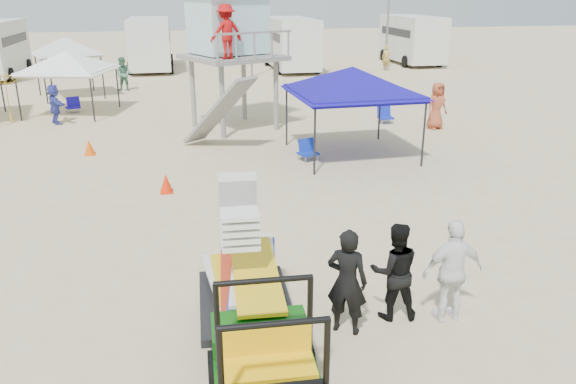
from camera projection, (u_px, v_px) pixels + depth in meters
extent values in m
plane|color=beige|center=(294.00, 344.00, 8.30)|extent=(140.00, 140.00, 0.00)
cube|color=#F8B50D|center=(270.00, 384.00, 6.25)|extent=(1.14, 0.73, 0.24)
cube|color=black|center=(245.00, 302.00, 8.48)|extent=(1.42, 2.02, 0.12)
cylinder|color=black|center=(208.00, 319.00, 8.45)|extent=(0.23, 0.53, 0.52)
imported|color=black|center=(347.00, 282.00, 8.35)|extent=(0.74, 0.66, 1.69)
imported|color=black|center=(395.00, 271.00, 8.75)|extent=(0.86, 0.72, 1.61)
imported|color=white|center=(453.00, 271.00, 8.66)|extent=(1.01, 0.45, 1.69)
cylinder|color=gray|center=(205.00, 101.00, 19.64)|extent=(0.18, 0.18, 2.56)
cube|color=gray|center=(233.00, 57.00, 20.42)|extent=(4.07, 4.07, 0.16)
cube|color=silver|center=(231.00, 22.00, 20.30)|extent=(2.99, 2.84, 2.15)
imported|color=#B20F0F|center=(211.00, 31.00, 18.99)|extent=(1.16, 0.67, 1.80)
cylinder|color=black|center=(311.00, 139.00, 15.65)|extent=(0.06, 0.06, 2.02)
pyramid|color=#150D93|center=(353.00, 66.00, 16.88)|extent=(3.63, 3.63, 0.80)
cube|color=#150D93|center=(352.00, 93.00, 17.15)|extent=(3.63, 3.63, 0.18)
cylinder|color=black|center=(24.00, 99.00, 21.85)|extent=(0.06, 0.06, 1.85)
pyramid|color=white|center=(65.00, 51.00, 22.93)|extent=(3.81, 3.81, 0.80)
cube|color=white|center=(68.00, 71.00, 23.20)|extent=(3.81, 3.81, 0.18)
cylinder|color=black|center=(35.00, 80.00, 25.73)|extent=(0.06, 0.06, 2.12)
pyramid|color=silver|center=(65.00, 37.00, 26.55)|extent=(3.48, 3.48, 0.80)
cube|color=silver|center=(67.00, 54.00, 26.82)|extent=(3.48, 3.48, 0.18)
imported|color=yellow|center=(8.00, 98.00, 21.81)|extent=(2.46, 2.50, 1.96)
cone|color=red|center=(166.00, 183.00, 14.44)|extent=(0.34, 0.34, 0.50)
cone|color=#FF5408|center=(89.00, 147.00, 17.77)|extent=(0.34, 0.34, 0.50)
cube|color=#1B11B9|center=(73.00, 107.00, 23.94)|extent=(0.70, 0.68, 0.06)
cube|color=#1B11B9|center=(73.00, 102.00, 24.10)|extent=(0.56, 0.38, 0.44)
cylinder|color=#B2B2B7|center=(67.00, 111.00, 23.76)|extent=(0.03, 0.03, 0.20)
cube|color=#0F2CAC|center=(308.00, 154.00, 17.18)|extent=(0.68, 0.65, 0.06)
cube|color=#0F2CAC|center=(306.00, 145.00, 17.33)|extent=(0.57, 0.34, 0.44)
cylinder|color=#B2B2B7|center=(302.00, 160.00, 16.99)|extent=(0.03, 0.03, 0.20)
cube|color=#1121B9|center=(386.00, 118.00, 22.01)|extent=(0.55, 0.51, 0.06)
cube|color=#1121B9|center=(384.00, 111.00, 22.16)|extent=(0.54, 0.18, 0.44)
cylinder|color=#B2B2B7|center=(382.00, 122.00, 21.82)|extent=(0.03, 0.03, 0.20)
cube|color=silver|center=(150.00, 43.00, 36.25)|extent=(2.50, 6.50, 3.00)
cube|color=black|center=(150.00, 35.00, 36.09)|extent=(2.54, 5.20, 0.50)
cylinder|color=black|center=(130.00, 68.00, 34.56)|extent=(0.25, 0.80, 0.80)
cube|color=silver|center=(291.00, 42.00, 36.49)|extent=(2.50, 7.00, 3.00)
cube|color=black|center=(291.00, 35.00, 36.34)|extent=(2.54, 5.60, 0.50)
cylinder|color=black|center=(278.00, 68.00, 34.66)|extent=(0.25, 0.80, 0.80)
cube|color=silver|center=(412.00, 38.00, 39.51)|extent=(2.50, 6.60, 3.00)
cube|color=black|center=(412.00, 32.00, 39.36)|extent=(2.54, 5.28, 0.50)
cylinder|color=black|center=(405.00, 62.00, 37.79)|extent=(0.25, 0.80, 0.80)
cylinder|color=slate|center=(250.00, 7.00, 32.42)|extent=(0.14, 0.14, 8.00)
cylinder|color=slate|center=(389.00, 6.00, 35.43)|extent=(0.14, 0.14, 8.00)
imported|color=#A74B2F|center=(437.00, 106.00, 20.95)|extent=(0.97, 0.77, 1.74)
imported|color=gold|center=(386.00, 58.00, 36.39)|extent=(0.70, 0.64, 1.60)
imported|color=#3741A7|center=(55.00, 104.00, 21.74)|extent=(1.00, 1.49, 1.54)
imported|color=#4F8468|center=(124.00, 74.00, 28.85)|extent=(1.00, 0.88, 1.73)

